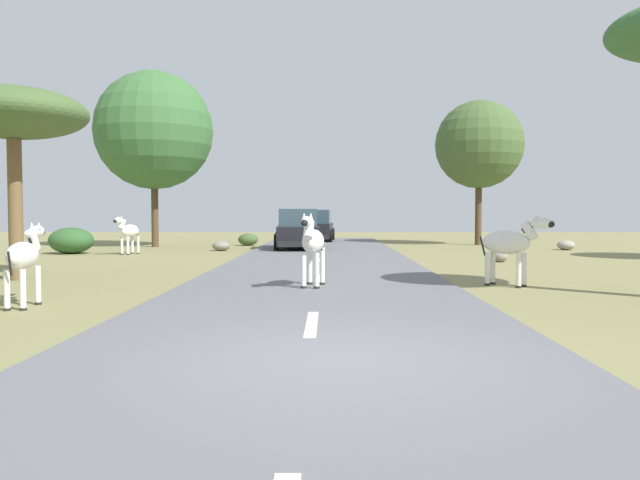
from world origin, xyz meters
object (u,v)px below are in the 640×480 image
object	(u,v)px
tree_2	(154,131)
rock_3	(566,245)
rock_2	(221,246)
zebra_1	(24,257)
car_0	(298,230)
rock_4	(500,257)
tree_1	(13,116)
zebra_0	(312,243)
zebra_2	(129,231)
car_1	(315,227)
bush_1	(248,239)
tree_6	(479,145)
zebra_3	(510,243)
bush_0	(71,241)

from	to	relation	value
tree_2	rock_3	size ratio (longest dim) A/B	11.22
rock_2	zebra_1	bearing A→B (deg)	-92.25
zebra_1	car_0	distance (m)	17.00
rock_4	tree_1	bearing A→B (deg)	-157.03
zebra_0	rock_4	bearing A→B (deg)	-120.74
zebra_2	tree_1	distance (m)	9.57
zebra_0	car_1	bearing A→B (deg)	-80.27
bush_1	tree_6	bearing A→B (deg)	3.84
tree_1	rock_2	bearing A→B (deg)	75.75
zebra_1	zebra_3	bearing A→B (deg)	13.04
car_1	rock_4	distance (m)	15.63
rock_2	rock_4	size ratio (longest dim) A/B	1.50
zebra_0	zebra_2	distance (m)	13.10
car_0	car_1	xyz separation A→B (m)	(0.62, 7.48, 0.00)
car_0	tree_6	distance (m)	10.69
zebra_0	rock_2	distance (m)	13.89
zebra_1	zebra_3	distance (m)	9.70
rock_2	zebra_2	bearing A→B (deg)	-142.82
tree_1	tree_2	bearing A→B (deg)	92.96
zebra_0	car_0	world-z (taller)	car_0
zebra_0	tree_1	size ratio (longest dim) A/B	0.36
rock_3	tree_2	bearing A→B (deg)	173.44
zebra_2	car_0	world-z (taller)	car_0
tree_1	tree_2	size ratio (longest dim) A/B	0.56
zebra_1	car_0	bearing A→B (deg)	71.52
tree_6	car_0	bearing A→B (deg)	-155.20
rock_3	rock_4	size ratio (longest dim) A/B	1.46
zebra_1	tree_1	size ratio (longest dim) A/B	0.34
car_0	rock_3	xyz separation A→B (m)	(11.74, -0.09, -0.64)
zebra_3	bush_0	xyz separation A→B (m)	(-14.19, 10.63, -0.43)
car_0	car_1	distance (m)	7.50
tree_2	rock_4	bearing A→B (deg)	-32.39
zebra_0	rock_3	size ratio (longest dim) A/B	2.26
zebra_3	car_0	world-z (taller)	car_0
zebra_1	car_1	bearing A→B (deg)	74.07
zebra_2	zebra_3	size ratio (longest dim) A/B	0.98
rock_3	zebra_3	bearing A→B (deg)	-115.47
car_0	zebra_3	bearing A→B (deg)	107.93
car_1	rock_3	distance (m)	13.46
tree_1	bush_0	bearing A→B (deg)	105.82
zebra_3	car_1	size ratio (longest dim) A/B	0.36
zebra_2	tree_1	xyz separation A→B (m)	(0.26, -9.07, 3.04)
zebra_2	zebra_3	xyz separation A→B (m)	(11.76, -10.21, 0.05)
zebra_3	tree_6	size ratio (longest dim) A/B	0.22
car_0	tree_6	bearing A→B (deg)	-158.92
car_0	tree_6	size ratio (longest dim) A/B	0.61
zebra_3	rock_3	world-z (taller)	zebra_3
zebra_0	zebra_2	xyz separation A→B (m)	(-7.44, 10.78, -0.09)
tree_2	rock_4	distance (m)	17.30
zebra_3	rock_2	distance (m)	15.28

